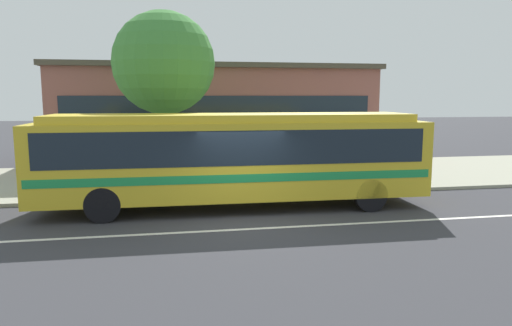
{
  "coord_description": "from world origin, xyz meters",
  "views": [
    {
      "loc": [
        -1.99,
        -12.63,
        3.47
      ],
      "look_at": [
        0.8,
        2.4,
        1.3
      ],
      "focal_mm": 32.83,
      "sensor_mm": 36.0,
      "label": 1
    }
  ],
  "objects_px": {
    "pedestrian_waiting_near_sign": "(118,168)",
    "pedestrian_standing_by_tree": "(267,163)",
    "street_tree_near_stop": "(164,64)",
    "pedestrian_walking_along_curb": "(201,161)",
    "bus_stop_sign": "(342,142)",
    "transit_bus": "(234,154)"
  },
  "relations": [
    {
      "from": "transit_bus",
      "to": "street_tree_near_stop",
      "type": "xyz_separation_m",
      "value": [
        -2.11,
        3.82,
        2.98
      ]
    },
    {
      "from": "pedestrian_standing_by_tree",
      "to": "bus_stop_sign",
      "type": "bearing_deg",
      "value": -1.64
    },
    {
      "from": "pedestrian_standing_by_tree",
      "to": "bus_stop_sign",
      "type": "height_order",
      "value": "bus_stop_sign"
    },
    {
      "from": "transit_bus",
      "to": "pedestrian_standing_by_tree",
      "type": "distance_m",
      "value": 2.65
    },
    {
      "from": "bus_stop_sign",
      "to": "street_tree_near_stop",
      "type": "xyz_separation_m",
      "value": [
        -6.39,
        1.78,
        2.88
      ]
    },
    {
      "from": "pedestrian_waiting_near_sign",
      "to": "pedestrian_walking_along_curb",
      "type": "xyz_separation_m",
      "value": [
        2.85,
        0.56,
        0.07
      ]
    },
    {
      "from": "transit_bus",
      "to": "pedestrian_walking_along_curb",
      "type": "height_order",
      "value": "transit_bus"
    },
    {
      "from": "pedestrian_standing_by_tree",
      "to": "bus_stop_sign",
      "type": "xyz_separation_m",
      "value": [
        2.82,
        -0.08,
        0.71
      ]
    },
    {
      "from": "pedestrian_waiting_near_sign",
      "to": "pedestrian_standing_by_tree",
      "type": "height_order",
      "value": "pedestrian_standing_by_tree"
    },
    {
      "from": "pedestrian_waiting_near_sign",
      "to": "street_tree_near_stop",
      "type": "bearing_deg",
      "value": 49.44
    },
    {
      "from": "pedestrian_walking_along_curb",
      "to": "street_tree_near_stop",
      "type": "bearing_deg",
      "value": 133.43
    },
    {
      "from": "pedestrian_waiting_near_sign",
      "to": "pedestrian_standing_by_tree",
      "type": "distance_m",
      "value": 5.18
    },
    {
      "from": "pedestrian_walking_along_curb",
      "to": "transit_bus",
      "type": "bearing_deg",
      "value": -70.91
    },
    {
      "from": "pedestrian_walking_along_curb",
      "to": "pedestrian_waiting_near_sign",
      "type": "bearing_deg",
      "value": -168.83
    },
    {
      "from": "transit_bus",
      "to": "pedestrian_walking_along_curb",
      "type": "bearing_deg",
      "value": 109.09
    },
    {
      "from": "pedestrian_waiting_near_sign",
      "to": "pedestrian_standing_by_tree",
      "type": "relative_size",
      "value": 0.98
    },
    {
      "from": "pedestrian_waiting_near_sign",
      "to": "street_tree_near_stop",
      "type": "distance_m",
      "value": 4.38
    },
    {
      "from": "pedestrian_walking_along_curb",
      "to": "street_tree_near_stop",
      "type": "distance_m",
      "value": 3.98
    },
    {
      "from": "transit_bus",
      "to": "pedestrian_waiting_near_sign",
      "type": "xyz_separation_m",
      "value": [
        -3.72,
        1.95,
        -0.63
      ]
    },
    {
      "from": "pedestrian_standing_by_tree",
      "to": "transit_bus",
      "type": "bearing_deg",
      "value": -124.65
    },
    {
      "from": "bus_stop_sign",
      "to": "street_tree_near_stop",
      "type": "distance_m",
      "value": 7.23
    },
    {
      "from": "transit_bus",
      "to": "pedestrian_waiting_near_sign",
      "type": "relative_size",
      "value": 7.22
    }
  ]
}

